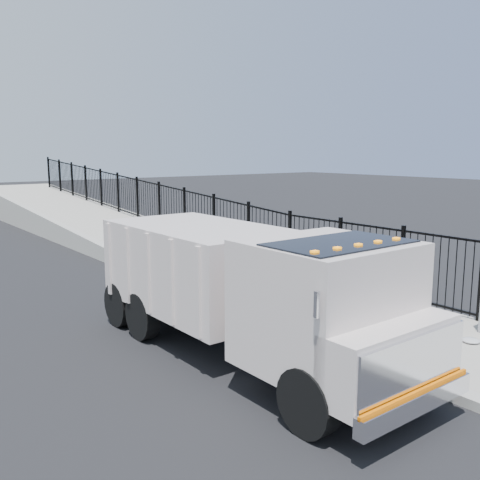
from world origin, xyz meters
TOP-DOWN VIEW (x-y plane):
  - ground at (0.00, 0.00)m, footprint 120.00×120.00m
  - sidewalk at (1.93, -2.00)m, footprint 3.55×12.00m
  - curb at (0.00, -2.00)m, footprint 0.30×12.00m
  - ramp at (2.12, 16.00)m, footprint 3.95×24.06m
  - iron_fence at (3.55, 12.00)m, footprint 0.10×28.00m
  - truck at (-1.54, -0.49)m, footprint 2.43×7.23m
  - worker at (1.42, -0.22)m, footprint 0.49×0.68m
  - debris at (2.18, -2.61)m, footprint 0.34×0.34m

SIDE VIEW (x-z plane):
  - ground at x=0.00m, z-range 0.00..0.00m
  - ramp at x=2.12m, z-range -1.60..1.60m
  - sidewalk at x=1.93m, z-range 0.00..0.12m
  - curb at x=0.00m, z-range 0.00..0.16m
  - debris at x=2.18m, z-range 0.12..0.20m
  - iron_fence at x=3.55m, z-range 0.00..1.80m
  - worker at x=1.42m, z-range 0.12..1.85m
  - truck at x=-1.54m, z-range 0.15..2.63m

